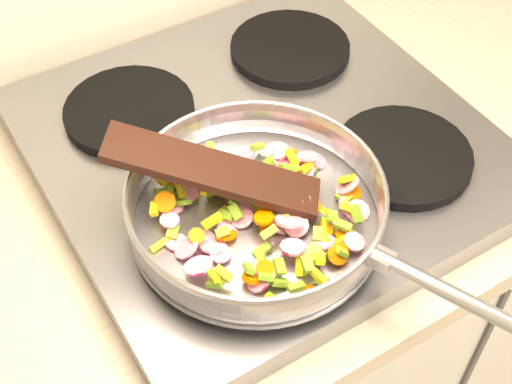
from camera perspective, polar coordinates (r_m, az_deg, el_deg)
cooktop at (r=1.03m, az=0.47°, el=3.64°), size 0.60×0.60×0.04m
grate_fl at (r=0.88m, az=-2.44°, el=-3.97°), size 0.19×0.19×0.02m
grate_fr at (r=1.00m, az=11.66°, el=2.84°), size 0.19×0.19×0.02m
grate_bl at (r=1.06m, az=-10.10°, el=6.41°), size 0.19×0.19×0.02m
grate_br at (r=1.16m, az=2.74°, el=11.40°), size 0.19×0.19×0.02m
saute_pan at (r=0.86m, az=0.12°, el=-0.95°), size 0.36×0.50×0.06m
vegetable_heap at (r=0.88m, az=0.42°, el=-1.36°), size 0.27×0.27×0.05m
wooden_spatula at (r=0.86m, az=-3.48°, el=1.70°), size 0.24×0.21×0.08m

